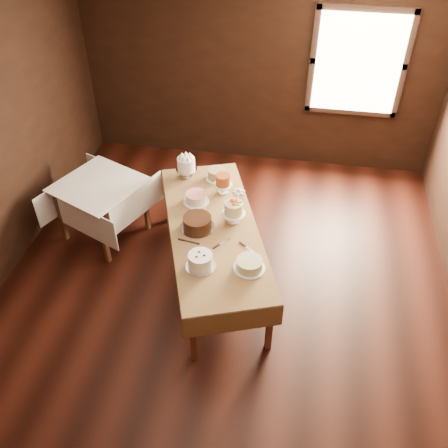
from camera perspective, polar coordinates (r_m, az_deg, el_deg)
floor at (r=5.54m, az=-0.36°, el=-8.85°), size 5.00×6.00×0.01m
ceiling at (r=3.89m, az=-0.54°, el=19.31°), size 5.00×6.00×0.01m
wall_back at (r=7.17m, az=4.07°, el=17.24°), size 5.00×0.02×2.80m
window at (r=7.03m, az=15.16°, el=17.31°), size 1.10×0.05×1.30m
display_table at (r=5.35m, az=-1.23°, el=-0.77°), size 1.67×2.54×0.73m
side_table at (r=6.11m, az=-14.09°, el=3.78°), size 1.20×1.20×0.77m
cake_meringue at (r=6.01m, az=-4.34°, el=6.43°), size 0.29×0.29×0.27m
cake_speckled at (r=6.00m, az=-0.86°, el=5.73°), size 0.28×0.28×0.13m
cake_lattice at (r=5.63m, az=-3.22°, el=2.96°), size 0.30×0.30×0.11m
cake_caramel at (r=5.74m, az=-0.11°, el=4.52°), size 0.23×0.23×0.25m
cake_chocolate at (r=5.27m, az=-3.08°, el=0.11°), size 0.43×0.43×0.14m
cake_flowers at (r=5.32m, az=1.10°, el=1.27°), size 0.27×0.27×0.26m
cake_swirl at (r=4.83m, az=-2.73°, el=-4.27°), size 0.32×0.32×0.15m
cake_cream at (r=4.83m, az=2.93°, el=-4.68°), size 0.35×0.35×0.11m
cake_server_a at (r=5.14m, az=0.11°, el=-1.99°), size 0.17×0.21×0.01m
cake_server_b at (r=5.05m, az=3.08°, el=-3.02°), size 0.21×0.17×0.01m
cake_server_c at (r=5.51m, az=-2.32°, el=1.40°), size 0.06×0.24×0.01m
cake_server_d at (r=5.54m, az=1.56°, el=1.63°), size 0.03×0.24×0.01m
cake_server_e at (r=5.13m, az=-3.58°, el=-2.15°), size 0.24×0.06×0.01m
flower_vase at (r=5.43m, az=1.63°, el=1.58°), size 0.17×0.17×0.13m
flower_bouquet at (r=5.31m, az=1.67°, el=3.15°), size 0.14×0.14×0.20m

